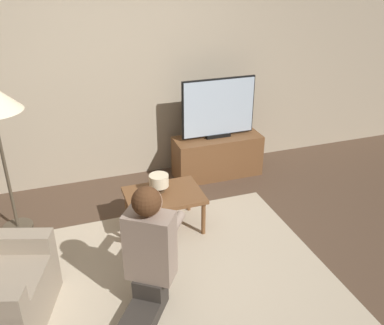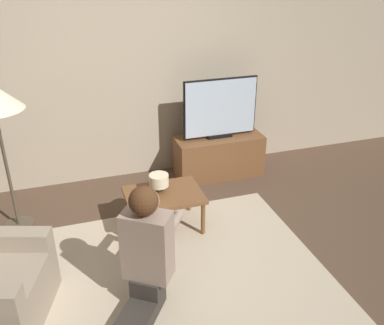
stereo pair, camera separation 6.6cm
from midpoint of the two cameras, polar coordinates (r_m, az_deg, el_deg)
name	(u,v)px [view 2 (the right image)]	position (r m, az deg, el deg)	size (l,w,h in m)	color
ground_plane	(167,279)	(3.59, -2.81, -15.23)	(10.00, 10.00, 0.00)	brown
wall_back	(117,65)	(4.71, -9.59, 12.73)	(10.00, 0.06, 2.60)	tan
rug	(167,278)	(3.58, -2.81, -15.14)	(2.57, 1.99, 0.02)	#BCAD93
tv_stand	(219,156)	(4.98, 3.99, 0.85)	(1.01, 0.38, 0.48)	brown
tv	(220,108)	(4.76, 4.19, 7.22)	(0.85, 0.08, 0.68)	black
coffee_table	(164,198)	(3.97, -3.30, -4.71)	(0.70, 0.51, 0.38)	brown
person_kneeling	(147,249)	(3.07, -5.45, -11.39)	(0.66, 0.79, 0.99)	#332D28
table_lamp	(159,181)	(3.93, -3.96, -2.53)	(0.18, 0.18, 0.17)	#4C3823
remote	(152,200)	(3.83, -4.82, -5.05)	(0.04, 0.15, 0.02)	black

